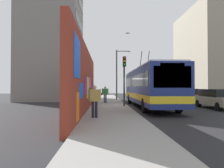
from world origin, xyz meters
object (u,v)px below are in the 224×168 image
object	(u,v)px
parked_car_red	(186,95)
street_lamp	(118,71)
city_bus	(148,86)
parked_car_dark_gray	(158,93)
pedestrian_midblock	(105,93)
traffic_light	(124,73)
parked_car_navy	(169,94)
parked_car_champagne	(216,98)
pedestrian_near_wall	(95,98)

from	to	relation	value
parked_car_red	street_lamp	xyz separation A→B (m)	(3.81, 7.23, 3.02)
city_bus	street_lamp	size ratio (longest dim) A/B	1.88
parked_car_dark_gray	pedestrian_midblock	bearing A→B (deg)	144.82
city_bus	traffic_light	distance (m)	2.45
parked_car_navy	pedestrian_midblock	bearing A→B (deg)	127.14
parked_car_red	parked_car_dark_gray	size ratio (longest dim) A/B	1.00
parked_car_champagne	parked_car_red	bearing A→B (deg)	0.00
pedestrian_near_wall	pedestrian_midblock	xyz separation A→B (m)	(10.03, -0.59, -0.02)
parked_car_red	traffic_light	size ratio (longest dim) A/B	0.99
street_lamp	parked_car_champagne	bearing A→B (deg)	-143.39
city_bus	parked_car_navy	bearing A→B (deg)	-27.18
parked_car_champagne	street_lamp	size ratio (longest dim) A/B	0.72
parked_car_champagne	pedestrian_near_wall	bearing A→B (deg)	118.80
pedestrian_near_wall	pedestrian_midblock	distance (m)	10.05
parked_car_champagne	parked_car_red	xyz separation A→B (m)	(5.92, 0.00, -0.00)
parked_car_navy	pedestrian_near_wall	distance (m)	19.34
pedestrian_near_wall	pedestrian_midblock	world-z (taller)	pedestrian_near_wall
parked_car_navy	traffic_light	world-z (taller)	traffic_light
parked_car_dark_gray	parked_car_champagne	bearing A→B (deg)	-180.00
parked_car_navy	street_lamp	bearing A→B (deg)	104.25
parked_car_dark_gray	street_lamp	distance (m)	11.03
pedestrian_midblock	parked_car_champagne	bearing A→B (deg)	-118.04
parked_car_red	parked_car_navy	size ratio (longest dim) A/B	0.85
city_bus	parked_car_red	distance (m)	6.94
parked_car_red	pedestrian_near_wall	bearing A→B (deg)	139.46
pedestrian_midblock	traffic_light	distance (m)	4.43
pedestrian_near_wall	city_bus	bearing A→B (deg)	-33.08
parked_car_champagne	pedestrian_midblock	world-z (taller)	pedestrian_midblock
pedestrian_near_wall	traffic_light	size ratio (longest dim) A/B	0.40
traffic_light	street_lamp	size ratio (longest dim) A/B	0.66
parked_car_champagne	parked_car_dark_gray	bearing A→B (deg)	0.00
city_bus	pedestrian_near_wall	size ratio (longest dim) A/B	7.11
parked_car_red	traffic_light	world-z (taller)	traffic_light
traffic_light	parked_car_dark_gray	bearing A→B (deg)	-24.14
pedestrian_near_wall	pedestrian_midblock	size ratio (longest dim) A/B	1.01
parked_car_navy	street_lamp	world-z (taller)	street_lamp
city_bus	parked_car_red	bearing A→B (deg)	-49.22
pedestrian_midblock	street_lamp	size ratio (longest dim) A/B	0.26
pedestrian_near_wall	traffic_light	world-z (taller)	traffic_light
parked_car_dark_gray	street_lamp	world-z (taller)	street_lamp
parked_car_navy	street_lamp	xyz separation A→B (m)	(-1.84, 7.23, 3.02)
parked_car_dark_gray	pedestrian_near_wall	bearing A→B (deg)	157.21
city_bus	pedestrian_near_wall	xyz separation A→B (m)	(-6.69, 4.36, -0.70)
parked_car_navy	traffic_light	size ratio (longest dim) A/B	1.16
city_bus	street_lamp	xyz separation A→B (m)	(8.29, 2.03, 2.00)
city_bus	parked_car_champagne	world-z (taller)	city_bus
parked_car_red	pedestrian_midblock	bearing A→B (deg)	97.29
parked_car_champagne	parked_car_dark_gray	size ratio (longest dim) A/B	1.10
city_bus	pedestrian_midblock	xyz separation A→B (m)	(3.34, 3.76, -0.72)
parked_car_red	city_bus	bearing A→B (deg)	130.78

